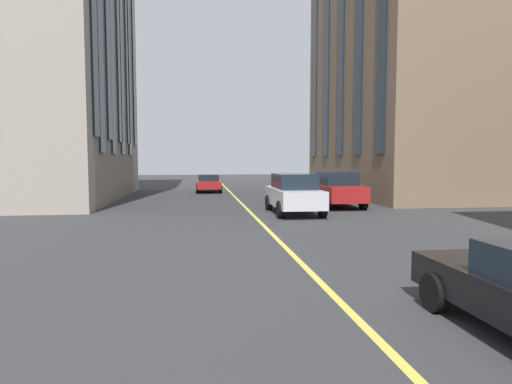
# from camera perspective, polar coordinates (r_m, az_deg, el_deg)

# --- Properties ---
(lane_centre_line) EXTENTS (80.00, 0.16, 0.01)m
(lane_centre_line) POSITION_cam_1_polar(r_m,az_deg,el_deg) (14.56, 2.27, -5.69)
(lane_centre_line) COLOR #D8C64C
(lane_centre_line) RESTS_ON ground_plane
(car_red_trailing) EXTENTS (4.70, 2.14, 1.88)m
(car_red_trailing) POSITION_cam_1_polar(r_m,az_deg,el_deg) (23.64, 10.54, 0.43)
(car_red_trailing) COLOR #B21E1E
(car_red_trailing) RESTS_ON ground_plane
(car_white_oncoming) EXTENTS (4.70, 2.14, 1.88)m
(car_white_oncoming) POSITION_cam_1_polar(r_m,az_deg,el_deg) (20.26, 5.03, -0.14)
(car_white_oncoming) COLOR silver
(car_white_oncoming) RESTS_ON ground_plane
(car_red_mid) EXTENTS (4.40, 1.95, 1.37)m
(car_red_mid) POSITION_cam_1_polar(r_m,az_deg,el_deg) (34.21, -6.30, 1.20)
(car_red_mid) COLOR #B21E1E
(car_red_mid) RESTS_ON ground_plane
(building_left_far) EXTENTS (12.59, 11.40, 20.66)m
(building_left_far) POSITION_cam_1_polar(r_m,az_deg,el_deg) (31.23, -28.90, 18.23)
(building_left_far) COLOR slate
(building_left_far) RESTS_ON ground_plane
(building_right_far) EXTENTS (16.98, 8.24, 20.21)m
(building_right_far) POSITION_cam_1_polar(r_m,az_deg,el_deg) (33.50, 18.17, 17.15)
(building_right_far) COLOR #846B51
(building_right_far) RESTS_ON ground_plane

